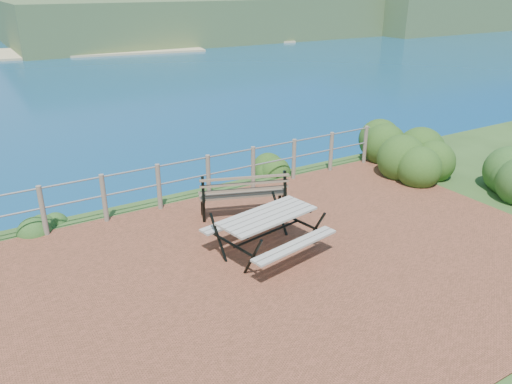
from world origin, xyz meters
TOP-DOWN VIEW (x-y plane):
  - ground at (0.00, 0.00)m, footprint 10.00×7.00m
  - safety_railing at (0.00, 3.35)m, footprint 9.40×0.10m
  - picnic_table at (-0.20, 0.58)m, footprint 1.87×1.52m
  - park_bench at (0.20, 2.17)m, footprint 1.82×1.02m
  - shrub_right_front at (5.17, 1.97)m, footprint 1.57×1.57m
  - shrub_right_edge at (5.23, 3.47)m, footprint 1.21×1.21m
  - shrub_lip_west at (-3.43, 3.69)m, footprint 0.78×0.78m
  - shrub_lip_east at (2.18, 4.05)m, footprint 0.84×0.84m

SIDE VIEW (x-z plane):
  - ground at x=0.00m, z-range -0.06..0.06m
  - shrub_right_front at x=5.17m, z-range -1.11..1.11m
  - shrub_right_edge at x=5.23m, z-range -0.86..0.86m
  - shrub_lip_west at x=-3.43m, z-range -0.26..0.26m
  - shrub_lip_east at x=2.18m, z-range -0.30..0.30m
  - picnic_table at x=-0.20m, z-range 0.10..0.85m
  - safety_railing at x=0.00m, z-range 0.07..1.07m
  - park_bench at x=0.20m, z-range 0.16..1.16m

